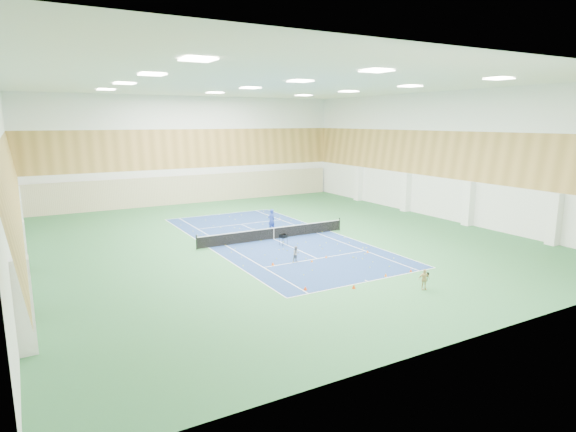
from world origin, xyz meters
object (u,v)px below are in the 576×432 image
(coach, at_px, (271,220))
(child_court, at_px, (296,254))
(ball_cart, at_px, (283,240))
(child_apron, at_px, (424,279))
(tennis_net, at_px, (274,232))

(coach, xyz_separation_m, child_court, (-2.80, -8.97, -0.41))
(coach, xyz_separation_m, ball_cart, (-1.44, -4.71, -0.52))
(coach, relative_size, child_apron, 1.60)
(coach, height_order, child_apron, coach)
(tennis_net, distance_m, child_apron, 14.59)
(coach, distance_m, ball_cart, 4.96)
(child_court, height_order, ball_cart, child_court)
(child_court, bearing_deg, coach, 65.38)
(child_court, distance_m, child_apron, 8.88)
(child_apron, bearing_deg, ball_cart, 119.22)
(child_court, bearing_deg, tennis_net, 68.30)
(child_apron, bearing_deg, child_court, 132.65)
(coach, height_order, child_court, coach)
(child_apron, height_order, ball_cart, child_apron)
(tennis_net, bearing_deg, coach, 66.12)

